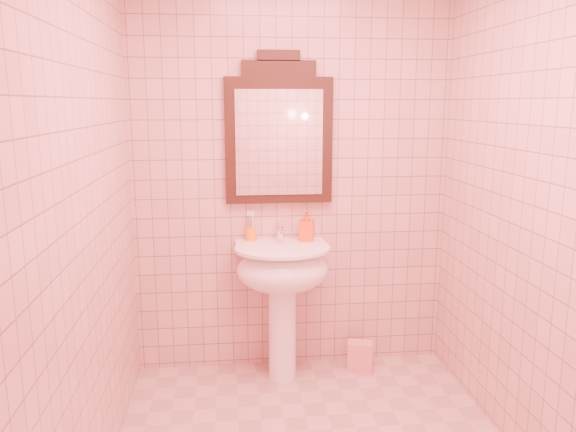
{
  "coord_description": "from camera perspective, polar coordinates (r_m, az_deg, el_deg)",
  "views": [
    {
      "loc": [
        -0.41,
        -2.4,
        1.72
      ],
      "look_at": [
        -0.08,
        0.55,
        1.12
      ],
      "focal_mm": 35.0,
      "sensor_mm": 36.0,
      "label": 1
    }
  ],
  "objects": [
    {
      "name": "soap_dispenser",
      "position": [
        3.52,
        1.92,
        -0.99
      ],
      "size": [
        0.11,
        0.11,
        0.2
      ],
      "primitive_type": "imported",
      "rotation": [
        0.0,
        0.0,
        -0.27
      ],
      "color": "#DF4412",
      "rests_on": "pedestal_sink"
    },
    {
      "name": "mirror",
      "position": [
        3.5,
        -0.93,
        8.33
      ],
      "size": [
        0.67,
        0.06,
        0.93
      ],
      "color": "black",
      "rests_on": "back_wall"
    },
    {
      "name": "faucet",
      "position": [
        3.52,
        -0.8,
        -1.68
      ],
      "size": [
        0.04,
        0.16,
        0.11
      ],
      "color": "white",
      "rests_on": "pedestal_sink"
    },
    {
      "name": "pedestal_sink",
      "position": [
        3.46,
        -0.58,
        -6.36
      ],
      "size": [
        0.58,
        0.58,
        0.86
      ],
      "color": "white",
      "rests_on": "floor"
    },
    {
      "name": "toothbrush_cup",
      "position": [
        3.54,
        -3.8,
        -1.79
      ],
      "size": [
        0.07,
        0.07,
        0.16
      ],
      "rotation": [
        0.0,
        0.0,
        0.43
      ],
      "color": "orange",
      "rests_on": "pedestal_sink"
    },
    {
      "name": "back_wall",
      "position": [
        3.56,
        0.4,
        3.87
      ],
      "size": [
        2.0,
        0.02,
        2.5
      ],
      "primitive_type": "cube",
      "color": "#D59E94",
      "rests_on": "floor"
    },
    {
      "name": "towel",
      "position": [
        3.8,
        7.32,
        -13.94
      ],
      "size": [
        0.18,
        0.14,
        0.19
      ],
      "primitive_type": "cube",
      "rotation": [
        0.0,
        0.0,
        -0.25
      ],
      "color": "pink",
      "rests_on": "floor"
    }
  ]
}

